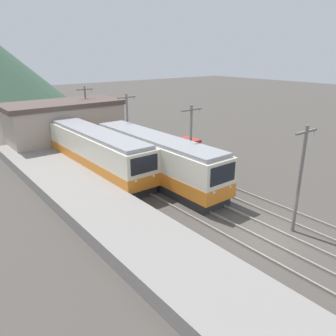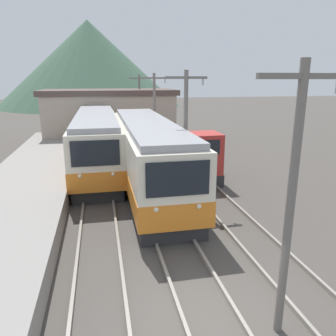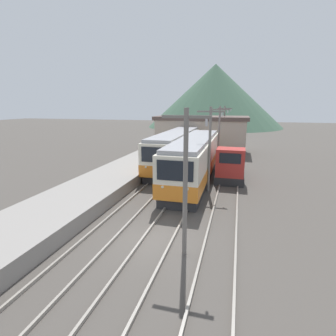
{
  "view_description": "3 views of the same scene",
  "coord_description": "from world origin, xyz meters",
  "px_view_note": "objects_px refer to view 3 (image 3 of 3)",
  "views": [
    {
      "loc": [
        -14.75,
        -9.49,
        10.0
      ],
      "look_at": [
        -0.06,
        8.98,
        1.67
      ],
      "focal_mm": 35.0,
      "sensor_mm": 36.0,
      "label": 1
    },
    {
      "loc": [
        -2.31,
        -6.75,
        5.97
      ],
      "look_at": [
        0.93,
        8.83,
        1.62
      ],
      "focal_mm": 35.0,
      "sensor_mm": 36.0,
      "label": 2
    },
    {
      "loc": [
        3.73,
        -11.02,
        6.46
      ],
      "look_at": [
        -1.34,
        7.82,
        1.77
      ],
      "focal_mm": 28.0,
      "sensor_mm": 36.0,
      "label": 3
    }
  ],
  "objects_px": {
    "catenary_mast_distant": "(224,127)",
    "commuter_train_left": "(176,151)",
    "shunting_locomotive": "(230,165)",
    "catenary_mast_far": "(219,134)",
    "catenary_mast_mid": "(210,146)",
    "commuter_train_center": "(195,161)",
    "catenary_mast_near": "(186,178)"
  },
  "relations": [
    {
      "from": "commuter_train_center",
      "to": "catenary_mast_near",
      "type": "relative_size",
      "value": 2.33
    },
    {
      "from": "commuter_train_left",
      "to": "commuter_train_center",
      "type": "xyz_separation_m",
      "value": [
        2.8,
        -4.65,
        0.02
      ]
    },
    {
      "from": "catenary_mast_mid",
      "to": "catenary_mast_far",
      "type": "distance_m",
      "value": 9.11
    },
    {
      "from": "catenary_mast_mid",
      "to": "catenary_mast_far",
      "type": "bearing_deg",
      "value": 90.0
    },
    {
      "from": "commuter_train_center",
      "to": "catenary_mast_distant",
      "type": "bearing_deg",
      "value": 84.48
    },
    {
      "from": "shunting_locomotive",
      "to": "catenary_mast_near",
      "type": "xyz_separation_m",
      "value": [
        -1.49,
        -13.22,
        2.29
      ]
    },
    {
      "from": "catenary_mast_distant",
      "to": "catenary_mast_far",
      "type": "bearing_deg",
      "value": -90.0
    },
    {
      "from": "catenary_mast_near",
      "to": "catenary_mast_distant",
      "type": "relative_size",
      "value": 1.0
    },
    {
      "from": "commuter_train_left",
      "to": "commuter_train_center",
      "type": "bearing_deg",
      "value": -58.93
    },
    {
      "from": "commuter_train_center",
      "to": "catenary_mast_far",
      "type": "relative_size",
      "value": 2.33
    },
    {
      "from": "commuter_train_left",
      "to": "catenary_mast_far",
      "type": "height_order",
      "value": "catenary_mast_far"
    },
    {
      "from": "commuter_train_left",
      "to": "shunting_locomotive",
      "type": "xyz_separation_m",
      "value": [
        5.8,
        -3.16,
        -0.53
      ]
    },
    {
      "from": "catenary_mast_mid",
      "to": "catenary_mast_distant",
      "type": "xyz_separation_m",
      "value": [
        0.0,
        18.22,
        0.0
      ]
    },
    {
      "from": "commuter_train_left",
      "to": "commuter_train_center",
      "type": "distance_m",
      "value": 5.43
    },
    {
      "from": "shunting_locomotive",
      "to": "catenary_mast_far",
      "type": "xyz_separation_m",
      "value": [
        -1.49,
        5.0,
        2.29
      ]
    },
    {
      "from": "commuter_train_center",
      "to": "catenary_mast_distant",
      "type": "relative_size",
      "value": 2.33
    },
    {
      "from": "commuter_train_center",
      "to": "catenary_mast_mid",
      "type": "xyz_separation_m",
      "value": [
        1.51,
        -2.62,
        1.75
      ]
    },
    {
      "from": "commuter_train_center",
      "to": "shunting_locomotive",
      "type": "height_order",
      "value": "commuter_train_center"
    },
    {
      "from": "catenary_mast_distant",
      "to": "shunting_locomotive",
      "type": "bearing_deg",
      "value": -83.97
    },
    {
      "from": "commuter_train_center",
      "to": "catenary_mast_near",
      "type": "height_order",
      "value": "catenary_mast_near"
    },
    {
      "from": "catenary_mast_distant",
      "to": "commuter_train_left",
      "type": "bearing_deg",
      "value": -111.47
    },
    {
      "from": "shunting_locomotive",
      "to": "catenary_mast_mid",
      "type": "relative_size",
      "value": 0.93
    },
    {
      "from": "catenary_mast_mid",
      "to": "commuter_train_left",
      "type": "bearing_deg",
      "value": 120.66
    },
    {
      "from": "shunting_locomotive",
      "to": "catenary_mast_distant",
      "type": "distance_m",
      "value": 14.38
    },
    {
      "from": "commuter_train_center",
      "to": "catenary_mast_far",
      "type": "distance_m",
      "value": 6.89
    },
    {
      "from": "catenary_mast_mid",
      "to": "catenary_mast_distant",
      "type": "distance_m",
      "value": 18.22
    },
    {
      "from": "commuter_train_center",
      "to": "catenary_mast_near",
      "type": "bearing_deg",
      "value": -82.67
    },
    {
      "from": "shunting_locomotive",
      "to": "catenary_mast_far",
      "type": "relative_size",
      "value": 0.93
    },
    {
      "from": "shunting_locomotive",
      "to": "commuter_train_left",
      "type": "bearing_deg",
      "value": 151.4
    },
    {
      "from": "catenary_mast_far",
      "to": "catenary_mast_distant",
      "type": "xyz_separation_m",
      "value": [
        0.0,
        9.11,
        0.0
      ]
    },
    {
      "from": "commuter_train_left",
      "to": "catenary_mast_distant",
      "type": "xyz_separation_m",
      "value": [
        4.31,
        10.95,
        1.76
      ]
    },
    {
      "from": "catenary_mast_mid",
      "to": "catenary_mast_near",
      "type": "bearing_deg",
      "value": -90.0
    }
  ]
}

